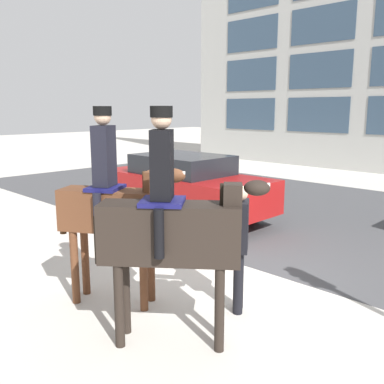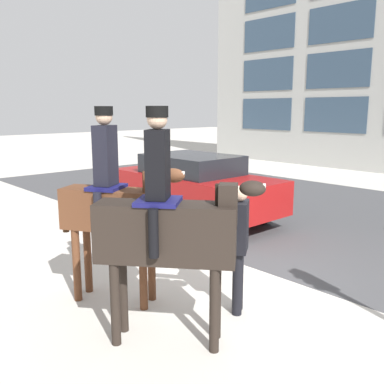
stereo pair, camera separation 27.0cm
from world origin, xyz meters
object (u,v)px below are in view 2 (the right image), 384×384
at_px(mounted_horse_companion, 168,227).
at_px(mounted_horse_lead, 114,204).
at_px(pedestrian_bystander, 238,239).
at_px(street_car_near_lane, 194,185).

bearing_deg(mounted_horse_companion, mounted_horse_lead, 133.84).
xyz_separation_m(mounted_horse_companion, pedestrian_bystander, (0.05, 1.13, -0.37)).
bearing_deg(mounted_horse_lead, street_car_near_lane, 92.04).
relative_size(mounted_horse_lead, mounted_horse_companion, 1.00).
bearing_deg(pedestrian_bystander, mounted_horse_lead, -0.23).
relative_size(mounted_horse_lead, street_car_near_lane, 0.61).
height_order(mounted_horse_lead, mounted_horse_companion, mounted_horse_lead).
xyz_separation_m(pedestrian_bystander, street_car_near_lane, (-3.96, 2.93, -0.17)).
xyz_separation_m(mounted_horse_lead, pedestrian_bystander, (1.38, 0.97, -0.39)).
height_order(mounted_horse_lead, street_car_near_lane, mounted_horse_lead).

